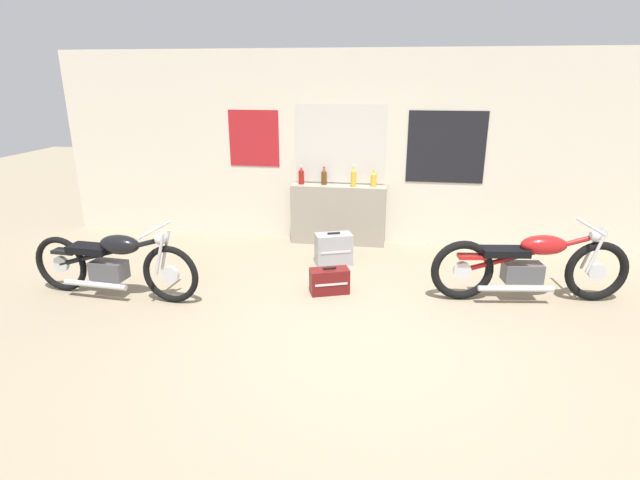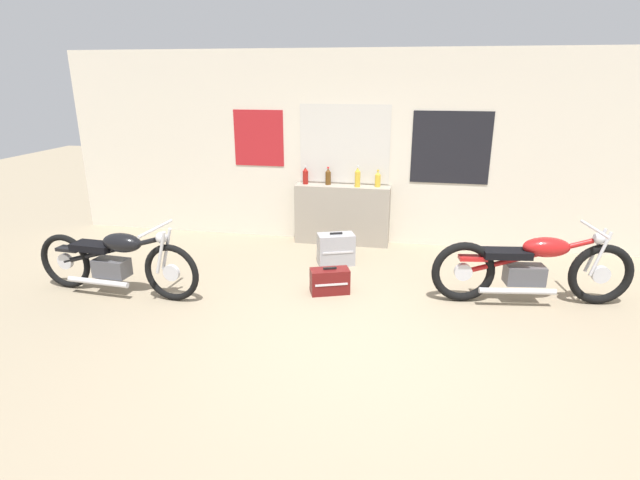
% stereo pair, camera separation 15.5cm
% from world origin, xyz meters
% --- Properties ---
extents(ground_plane, '(24.00, 24.00, 0.00)m').
position_xyz_m(ground_plane, '(0.00, 0.00, 0.00)').
color(ground_plane, gray).
extents(wall_back, '(10.00, 0.07, 2.80)m').
position_xyz_m(wall_back, '(-0.01, 3.15, 1.40)').
color(wall_back, beige).
rests_on(wall_back, ground_plane).
extents(sill_counter, '(1.41, 0.28, 0.89)m').
position_xyz_m(sill_counter, '(-0.67, 2.97, 0.44)').
color(sill_counter, gray).
rests_on(sill_counter, ground_plane).
extents(bottle_leftmost, '(0.08, 0.08, 0.27)m').
position_xyz_m(bottle_leftmost, '(-1.24, 3.00, 1.01)').
color(bottle_leftmost, maroon).
rests_on(bottle_leftmost, sill_counter).
extents(bottle_left_center, '(0.08, 0.08, 0.26)m').
position_xyz_m(bottle_left_center, '(-0.90, 3.02, 1.00)').
color(bottle_left_center, '#5B3814').
rests_on(bottle_left_center, sill_counter).
extents(bottle_center, '(0.08, 0.08, 0.31)m').
position_xyz_m(bottle_center, '(-0.45, 2.94, 1.03)').
color(bottle_center, gold).
rests_on(bottle_center, sill_counter).
extents(bottle_right_center, '(0.08, 0.08, 0.25)m').
position_xyz_m(bottle_right_center, '(-0.16, 3.00, 1.00)').
color(bottle_right_center, gold).
rests_on(bottle_right_center, sill_counter).
extents(motorcycle_red, '(2.19, 0.65, 0.89)m').
position_xyz_m(motorcycle_red, '(1.69, 1.30, 0.43)').
color(motorcycle_red, black).
rests_on(motorcycle_red, ground_plane).
extents(motorcycle_black, '(2.08, 0.64, 0.86)m').
position_xyz_m(motorcycle_black, '(-2.96, 0.65, 0.42)').
color(motorcycle_black, black).
rests_on(motorcycle_black, ground_plane).
extents(hard_case_silver, '(0.54, 0.41, 0.45)m').
position_xyz_m(hard_case_silver, '(-0.62, 2.07, 0.21)').
color(hard_case_silver, '#9E9EA3').
rests_on(hard_case_silver, ground_plane).
extents(hard_case_darkred, '(0.49, 0.35, 0.32)m').
position_xyz_m(hard_case_darkred, '(-0.55, 1.13, 0.15)').
color(hard_case_darkred, maroon).
rests_on(hard_case_darkred, ground_plane).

